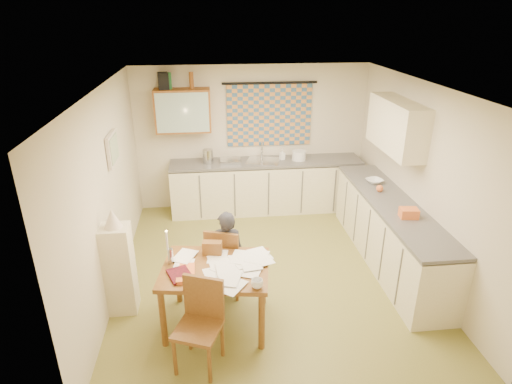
{
  "coord_description": "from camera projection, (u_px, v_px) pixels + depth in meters",
  "views": [
    {
      "loc": [
        -0.74,
        -4.96,
        3.33
      ],
      "look_at": [
        -0.16,
        0.2,
        1.1
      ],
      "focal_mm": 30.0,
      "sensor_mm": 36.0,
      "label": 1
    }
  ],
  "objects": [
    {
      "name": "floor",
      "position": [
        269.0,
        271.0,
        5.92
      ],
      "size": [
        4.0,
        4.5,
        0.02
      ],
      "primitive_type": "cube",
      "color": "olive",
      "rests_on": "ground"
    },
    {
      "name": "ceiling",
      "position": [
        272.0,
        86.0,
        4.93
      ],
      "size": [
        4.0,
        4.5,
        0.02
      ],
      "primitive_type": "cube",
      "color": "white",
      "rests_on": "floor"
    },
    {
      "name": "wall_back",
      "position": [
        252.0,
        138.0,
        7.49
      ],
      "size": [
        4.0,
        0.02,
        2.5
      ],
      "primitive_type": "cube",
      "color": "beige",
      "rests_on": "floor"
    },
    {
      "name": "wall_front",
      "position": [
        311.0,
        296.0,
        3.36
      ],
      "size": [
        4.0,
        0.02,
        2.5
      ],
      "primitive_type": "cube",
      "color": "beige",
      "rests_on": "floor"
    },
    {
      "name": "wall_left",
      "position": [
        107.0,
        194.0,
        5.22
      ],
      "size": [
        0.02,
        4.5,
        2.5
      ],
      "primitive_type": "cube",
      "color": "beige",
      "rests_on": "floor"
    },
    {
      "name": "wall_right",
      "position": [
        421.0,
        180.0,
        5.63
      ],
      "size": [
        0.02,
        4.5,
        2.5
      ],
      "primitive_type": "cube",
      "color": "beige",
      "rests_on": "floor"
    },
    {
      "name": "window_blind",
      "position": [
        269.0,
        115.0,
        7.32
      ],
      "size": [
        1.45,
        0.03,
        1.05
      ],
      "primitive_type": "cube",
      "color": "#335A7D",
      "rests_on": "wall_back"
    },
    {
      "name": "curtain_rod",
      "position": [
        270.0,
        83.0,
        7.09
      ],
      "size": [
        1.6,
        0.04,
        0.04
      ],
      "primitive_type": "cylinder",
      "rotation": [
        0.0,
        1.57,
        0.0
      ],
      "color": "black",
      "rests_on": "wall_back"
    },
    {
      "name": "wall_cabinet",
      "position": [
        183.0,
        111.0,
        6.99
      ],
      "size": [
        0.9,
        0.34,
        0.7
      ],
      "primitive_type": "cube",
      "color": "brown",
      "rests_on": "wall_back"
    },
    {
      "name": "wall_cabinet_glass",
      "position": [
        182.0,
        113.0,
        6.83
      ],
      "size": [
        0.84,
        0.02,
        0.64
      ],
      "primitive_type": "cube",
      "color": "#99B2A5",
      "rests_on": "wall_back"
    },
    {
      "name": "upper_cabinet_right",
      "position": [
        397.0,
        126.0,
        5.88
      ],
      "size": [
        0.34,
        1.3,
        0.7
      ],
      "primitive_type": "cube",
      "color": "beige",
      "rests_on": "wall_right"
    },
    {
      "name": "framed_print",
      "position": [
        112.0,
        149.0,
        5.41
      ],
      "size": [
        0.04,
        0.5,
        0.4
      ],
      "primitive_type": "cube",
      "color": "beige",
      "rests_on": "wall_left"
    },
    {
      "name": "print_canvas",
      "position": [
        114.0,
        149.0,
        5.41
      ],
      "size": [
        0.01,
        0.42,
        0.32
      ],
      "primitive_type": "cube",
      "color": "beige",
      "rests_on": "wall_left"
    },
    {
      "name": "counter_back",
      "position": [
        266.0,
        186.0,
        7.54
      ],
      "size": [
        3.3,
        0.62,
        0.92
      ],
      "color": "beige",
      "rests_on": "floor"
    },
    {
      "name": "counter_right",
      "position": [
        389.0,
        232.0,
        5.98
      ],
      "size": [
        0.62,
        2.95,
        0.92
      ],
      "color": "beige",
      "rests_on": "floor"
    },
    {
      "name": "stove",
      "position": [
        426.0,
        278.0,
        4.98
      ],
      "size": [
        0.57,
        0.57,
        0.88
      ],
      "color": "white",
      "rests_on": "floor"
    },
    {
      "name": "sink",
      "position": [
        263.0,
        163.0,
        7.37
      ],
      "size": [
        0.65,
        0.59,
        0.1
      ],
      "primitive_type": "cube",
      "rotation": [
        0.0,
        0.0,
        -0.28
      ],
      "color": "silver",
      "rests_on": "counter_back"
    },
    {
      "name": "tap",
      "position": [
        262.0,
        150.0,
        7.46
      ],
      "size": [
        0.04,
        0.04,
        0.28
      ],
      "primitive_type": "cylinder",
      "rotation": [
        0.0,
        0.0,
        -0.23
      ],
      "color": "silver",
      "rests_on": "counter_back"
    },
    {
      "name": "dish_rack",
      "position": [
        231.0,
        161.0,
        7.28
      ],
      "size": [
        0.35,
        0.31,
        0.06
      ],
      "primitive_type": "cube",
      "rotation": [
        0.0,
        0.0,
        -0.02
      ],
      "color": "silver",
      "rests_on": "counter_back"
    },
    {
      "name": "kettle",
      "position": [
        208.0,
        156.0,
        7.21
      ],
      "size": [
        0.23,
        0.23,
        0.24
      ],
      "primitive_type": "cylinder",
      "rotation": [
        0.0,
        0.0,
        0.38
      ],
      "color": "silver",
      "rests_on": "counter_back"
    },
    {
      "name": "mixing_bowl",
      "position": [
        299.0,
        155.0,
        7.38
      ],
      "size": [
        0.25,
        0.25,
        0.16
      ],
      "primitive_type": "cylinder",
      "rotation": [
        0.0,
        0.0,
        -0.03
      ],
      "color": "white",
      "rests_on": "counter_back"
    },
    {
      "name": "soap_bottle",
      "position": [
        282.0,
        154.0,
        7.4
      ],
      "size": [
        0.13,
        0.13,
        0.18
      ],
      "primitive_type": "imported",
      "rotation": [
        0.0,
        0.0,
        0.29
      ],
      "color": "white",
      "rests_on": "counter_back"
    },
    {
      "name": "bowl",
      "position": [
        374.0,
        181.0,
        6.42
      ],
      "size": [
        0.38,
        0.38,
        0.06
      ],
      "primitive_type": "imported",
      "rotation": [
        0.0,
        0.0,
        0.32
      ],
      "color": "white",
      "rests_on": "counter_right"
    },
    {
      "name": "orange_bag",
      "position": [
        409.0,
        213.0,
        5.34
      ],
      "size": [
        0.24,
        0.19,
        0.12
      ],
      "primitive_type": "cube",
      "rotation": [
        0.0,
        0.0,
        -0.13
      ],
      "color": "orange",
      "rests_on": "counter_right"
    },
    {
      "name": "fruit_orange",
      "position": [
        380.0,
        188.0,
        6.11
      ],
      "size": [
        0.1,
        0.1,
        0.1
      ],
      "primitive_type": "sphere",
      "color": "orange",
      "rests_on": "counter_right"
    },
    {
      "name": "speaker",
      "position": [
        163.0,
        81.0,
        6.77
      ],
      "size": [
        0.19,
        0.22,
        0.26
      ],
      "primitive_type": "cube",
      "rotation": [
        0.0,
        0.0,
        0.16
      ],
      "color": "black",
      "rests_on": "wall_cabinet"
    },
    {
      "name": "bottle_green",
      "position": [
        169.0,
        81.0,
        6.78
      ],
      "size": [
        0.08,
        0.08,
        0.26
      ],
      "primitive_type": "cylinder",
      "rotation": [
        0.0,
        0.0,
        -0.1
      ],
      "color": "#195926",
      "rests_on": "wall_cabinet"
    },
    {
      "name": "bottle_brown",
      "position": [
        191.0,
        80.0,
        6.82
      ],
      "size": [
        0.08,
        0.08,
        0.26
      ],
      "primitive_type": "cylinder",
      "rotation": [
        0.0,
        0.0,
        -0.08
      ],
      "color": "brown",
      "rests_on": "wall_cabinet"
    },
    {
      "name": "dining_table",
      "position": [
        216.0,
        295.0,
        4.78
      ],
      "size": [
        1.27,
        1.04,
        0.75
      ],
      "rotation": [
        0.0,
        0.0,
        -0.15
      ],
      "color": "brown",
      "rests_on": "floor"
    },
    {
      "name": "chair_far",
      "position": [
        226.0,
        272.0,
        5.37
      ],
      "size": [
        0.54,
        0.54,
        0.94
      ],
      "rotation": [
        0.0,
        0.0,
        2.8
      ],
      "color": "brown",
      "rests_on": "floor"
    },
    {
      "name": "chair_near",
      "position": [
        199.0,
        341.0,
        4.25
      ],
      "size": [
        0.55,
        0.55,
        0.93
      ],
      "rotation": [
        0.0,
        0.0,
        -0.38
      ],
      "color": "brown",
      "rests_on": "floor"
    },
    {
      "name": "person",
      "position": [
        227.0,
        255.0,
        5.19
      ],
      "size": [
        0.47,
        0.34,
        1.16
      ],
      "primitive_type": "imported",
      "rotation": [
        0.0,
        0.0,
        3.07
      ],
      "color": "black",
      "rests_on": "floor"
    },
    {
      "name": "shelf_stand",
      "position": [
        120.0,
        269.0,
        4.94
      ],
      "size": [
        0.32,
        0.3,
        1.11
      ],
      "primitive_type": "cube",
      "color": "beige",
      "rests_on": "floor"
    },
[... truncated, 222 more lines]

